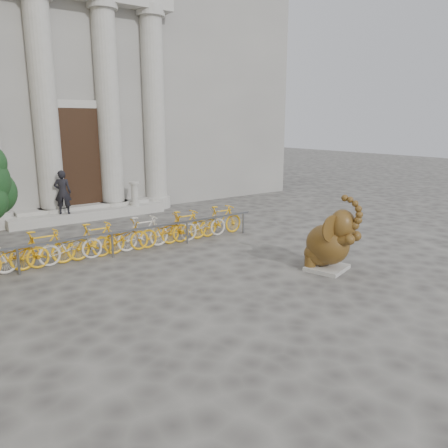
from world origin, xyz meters
TOP-DOWN VIEW (x-y plane):
  - ground at (0.00, 0.00)m, footprint 80.00×80.00m
  - classical_building at (0.00, 14.93)m, footprint 22.00×10.70m
  - entrance_steps at (0.00, 9.40)m, footprint 6.00×1.20m
  - elephant_statue at (2.82, -0.25)m, footprint 1.30×1.56m
  - bike_rack at (-1.23, 4.26)m, footprint 9.71×0.53m
  - pedestrian at (-1.02, 9.05)m, footprint 0.70×0.60m
  - balustrade_post at (1.84, 9.10)m, footprint 0.40×0.40m

SIDE VIEW (x-z plane):
  - ground at x=0.00m, z-range 0.00..0.00m
  - entrance_steps at x=0.00m, z-range 0.00..0.36m
  - bike_rack at x=-1.23m, z-range 0.00..1.00m
  - elephant_statue at x=2.82m, z-range -0.27..1.70m
  - balustrade_post at x=1.84m, z-range 0.32..1.29m
  - pedestrian at x=-1.02m, z-range 0.36..1.98m
  - classical_building at x=0.00m, z-range -0.02..11.98m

